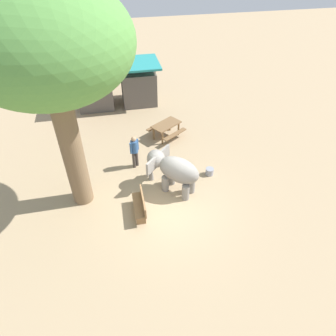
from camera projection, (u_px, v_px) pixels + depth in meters
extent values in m
plane|color=tan|center=(167.00, 206.00, 12.09)|extent=(60.00, 60.00, 0.00)
cylinder|color=gray|center=(165.00, 184.00, 12.60)|extent=(0.31, 0.31, 0.71)
cylinder|color=gray|center=(171.00, 177.00, 12.92)|extent=(0.31, 0.31, 0.71)
cylinder|color=gray|center=(186.00, 192.00, 12.20)|extent=(0.31, 0.31, 0.71)
cylinder|color=gray|center=(191.00, 185.00, 12.53)|extent=(0.31, 0.31, 0.71)
ellipsoid|color=gray|center=(179.00, 170.00, 12.07)|extent=(1.90, 1.87, 1.06)
sphere|color=gray|center=(156.00, 159.00, 12.43)|extent=(0.75, 0.75, 0.75)
cone|color=gray|center=(151.00, 169.00, 12.97)|extent=(0.24, 0.24, 1.19)
cube|color=gray|center=(151.00, 166.00, 12.05)|extent=(0.49, 0.51, 0.57)
cube|color=gray|center=(165.00, 153.00, 12.71)|extent=(0.49, 0.51, 0.57)
cylinder|color=#3F3833|center=(137.00, 158.00, 13.85)|extent=(0.14, 0.14, 0.82)
cylinder|color=#3F3833|center=(134.00, 160.00, 13.74)|extent=(0.14, 0.14, 0.82)
cylinder|color=#33598C|center=(134.00, 147.00, 13.35)|extent=(0.32, 0.32, 0.58)
sphere|color=tan|center=(134.00, 139.00, 13.09)|extent=(0.22, 0.22, 0.22)
cylinder|color=#33598C|center=(138.00, 144.00, 13.46)|extent=(0.09, 0.09, 0.55)
cylinder|color=#33598C|center=(131.00, 148.00, 13.21)|extent=(0.09, 0.09, 0.55)
cylinder|color=brown|center=(72.00, 151.00, 10.91)|extent=(0.79, 0.79, 4.79)
ellipsoid|color=#569342|center=(45.00, 43.00, 8.49)|extent=(5.16, 4.73, 3.66)
cube|color=olive|center=(139.00, 205.00, 11.51)|extent=(0.40, 1.40, 0.06)
cube|color=olive|center=(143.00, 200.00, 11.39)|extent=(0.06, 1.40, 0.40)
cube|color=olive|center=(141.00, 220.00, 11.27)|extent=(0.36, 0.08, 0.42)
cube|color=olive|center=(138.00, 200.00, 12.06)|extent=(0.36, 0.08, 0.42)
cube|color=brown|center=(166.00, 124.00, 15.46)|extent=(1.69, 1.50, 0.06)
cylinder|color=brown|center=(162.00, 138.00, 15.21)|extent=(0.10, 0.10, 0.72)
cylinder|color=brown|center=(154.00, 133.00, 15.55)|extent=(0.10, 0.10, 0.72)
cylinder|color=brown|center=(179.00, 129.00, 15.87)|extent=(0.10, 0.10, 0.72)
cylinder|color=brown|center=(170.00, 124.00, 16.21)|extent=(0.10, 0.10, 0.72)
cube|color=brown|center=(175.00, 134.00, 15.33)|extent=(1.38, 1.04, 0.05)
cube|color=brown|center=(158.00, 125.00, 15.99)|extent=(1.38, 1.04, 0.05)
cube|color=#59514C|center=(95.00, 91.00, 17.91)|extent=(2.00, 1.80, 2.00)
cube|color=#C63833|center=(91.00, 67.00, 16.98)|extent=(2.50, 2.50, 0.12)
cylinder|color=gray|center=(109.00, 81.00, 18.53)|extent=(0.10, 0.10, 2.40)
cylinder|color=gray|center=(111.00, 92.00, 17.31)|extent=(0.10, 0.10, 2.40)
cylinder|color=gray|center=(79.00, 83.00, 18.26)|extent=(0.10, 0.10, 2.40)
cylinder|color=gray|center=(79.00, 95.00, 17.03)|extent=(0.10, 0.10, 2.40)
cube|color=#59514C|center=(139.00, 87.00, 18.31)|extent=(2.00, 1.80, 2.00)
cube|color=teal|center=(137.00, 63.00, 17.38)|extent=(2.50, 2.50, 0.12)
cylinder|color=gray|center=(151.00, 77.00, 18.93)|extent=(0.10, 0.10, 2.40)
cylinder|color=gray|center=(155.00, 88.00, 17.71)|extent=(0.10, 0.10, 2.40)
cylinder|color=gray|center=(122.00, 80.00, 18.66)|extent=(0.10, 0.10, 2.40)
cylinder|color=gray|center=(125.00, 91.00, 17.43)|extent=(0.10, 0.10, 2.40)
cylinder|color=gray|center=(210.00, 171.00, 13.50)|extent=(0.36, 0.36, 0.32)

